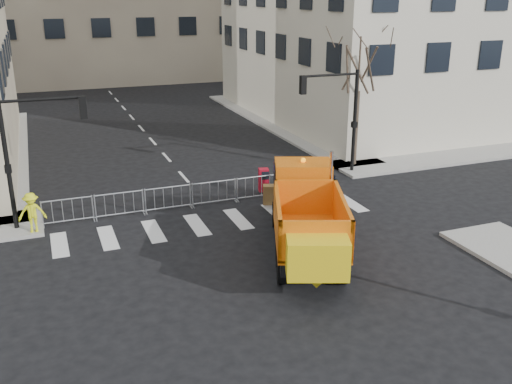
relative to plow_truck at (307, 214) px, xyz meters
name	(u,v)px	position (x,y,z in m)	size (l,w,h in m)	color
ground	(273,280)	(-1.88, -1.42, -1.57)	(120.00, 120.00, 0.00)	black
sidewalk_back	(202,197)	(-1.88, 7.08, -1.49)	(64.00, 5.00, 0.15)	gray
traffic_light_left	(8,167)	(-9.88, 6.08, 1.13)	(0.18, 0.18, 5.40)	black
traffic_light_right	(354,123)	(6.62, 8.08, 1.13)	(0.18, 0.18, 5.40)	black
crowd_barriers	(191,195)	(-2.63, 6.18, -1.02)	(12.60, 0.60, 1.10)	#9EA0A5
street_tree	(357,98)	(7.32, 9.08, 2.18)	(3.00, 3.00, 7.50)	#382B21
plow_truck	(307,214)	(0.00, 0.00, 0.00)	(5.49, 9.35, 3.53)	black
cop_a	(299,188)	(1.80, 4.44, -0.67)	(0.66, 0.43, 1.80)	black
cop_b	(330,195)	(2.65, 3.17, -0.66)	(0.88, 0.68, 1.81)	black
cop_c	(309,184)	(2.32, 4.52, -0.56)	(1.18, 0.49, 2.01)	black
worker	(32,213)	(-9.22, 5.38, -0.61)	(1.04, 0.60, 1.61)	yellow
newspaper_box	(264,180)	(1.00, 6.63, -0.87)	(0.45, 0.40, 1.10)	#A30C1D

